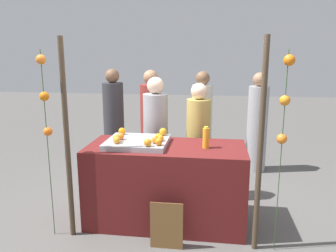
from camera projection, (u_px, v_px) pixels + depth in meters
ground_plane at (166, 220)px, 4.05m from camera, size 24.00×24.00×0.00m
stall_counter at (166, 184)px, 3.95m from camera, size 1.81×0.82×0.94m
orange_tray at (137, 142)px, 3.89m from camera, size 0.70×0.64×0.06m
orange_0 at (159, 137)px, 3.87m from camera, size 0.08×0.08×0.08m
orange_1 at (161, 138)px, 3.81m from camera, size 0.07×0.07×0.07m
orange_2 at (117, 140)px, 3.72m from camera, size 0.08×0.08×0.08m
orange_3 at (121, 136)px, 3.88m from camera, size 0.08×0.08×0.08m
orange_4 at (159, 142)px, 3.64m from camera, size 0.08×0.08×0.08m
orange_5 at (148, 142)px, 3.60m from camera, size 0.09×0.09×0.09m
orange_6 at (117, 138)px, 3.79m from camera, size 0.09×0.09×0.09m
orange_7 at (163, 132)px, 4.08m from camera, size 0.09×0.09×0.09m
orange_8 at (155, 140)px, 3.73m from camera, size 0.07×0.07×0.07m
orange_9 at (122, 131)px, 4.12m from camera, size 0.09×0.09×0.09m
juice_bottle at (206, 138)px, 3.74m from camera, size 0.07×0.07×0.25m
chalkboard_sign at (167, 226)px, 3.44m from camera, size 0.34×0.03×0.52m
vendor_left at (156, 142)px, 4.61m from camera, size 0.33×0.33×1.67m
vendor_right at (198, 146)px, 4.53m from camera, size 0.32×0.32×1.60m
crowd_person_0 at (151, 127)px, 5.47m from camera, size 0.34×0.34×1.71m
crowd_person_1 at (202, 125)px, 5.64m from camera, size 0.34×0.34×1.68m
crowd_person_2 at (257, 126)px, 5.62m from camera, size 0.33×0.33×1.66m
crowd_person_3 at (114, 124)px, 5.68m from camera, size 0.34×0.34×1.72m
canopy_post_left at (67, 141)px, 3.52m from camera, size 0.06×0.06×2.14m
canopy_post_right at (260, 149)px, 3.26m from camera, size 0.06×0.06×2.14m
garland_strand_left at (44, 97)px, 3.42m from camera, size 0.10×0.11×2.02m
garland_strand_right at (285, 101)px, 3.13m from camera, size 0.11×0.12×2.02m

